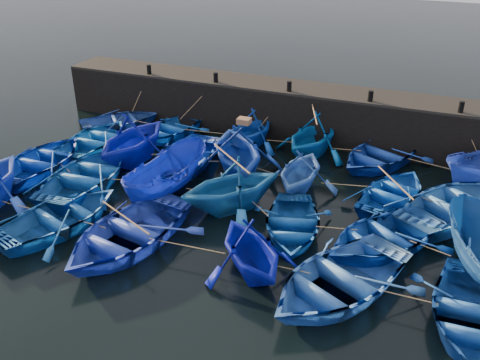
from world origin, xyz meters
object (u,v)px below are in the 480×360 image
at_px(boat_8, 183,158).
at_px(boat_13, 43,160).
at_px(boat_0, 121,120).
at_px(wooden_crate, 244,121).

distance_m(boat_8, boat_13, 6.35).
relative_size(boat_0, boat_13, 0.83).
relative_size(boat_0, wooden_crate, 7.71).
bearing_deg(boat_0, wooden_crate, -155.34).
xyz_separation_m(boat_0, wooden_crate, (8.42, -2.95, 2.22)).
bearing_deg(boat_8, boat_0, 147.75).
distance_m(boat_0, wooden_crate, 9.20).
bearing_deg(wooden_crate, boat_0, 160.68).
height_order(boat_0, wooden_crate, wooden_crate).
bearing_deg(boat_13, wooden_crate, -162.58).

